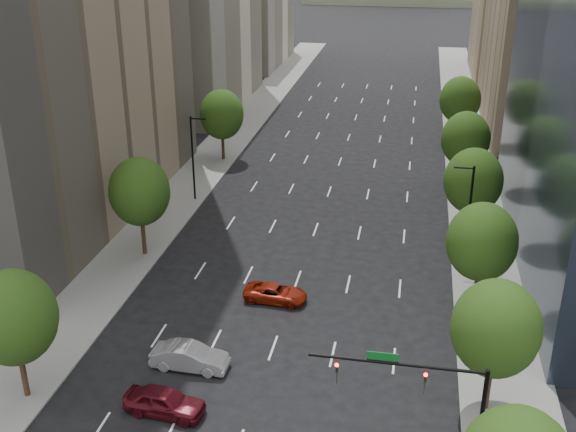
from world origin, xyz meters
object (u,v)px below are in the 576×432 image
Objects in this scene: car_maroon at (165,402)px; car_silver at (190,357)px; traffic_signal at (434,395)px; car_red_far at (275,293)px.

car_silver is (0.07, 4.67, 0.00)m from car_maroon.
traffic_signal is 1.77× the size of car_silver.
traffic_signal is 17.41m from car_silver.
car_silver is at bearing 161.19° from car_red_far.
traffic_signal reaches higher than car_maroon.
car_red_far is at bearing 125.50° from traffic_signal.
car_maroon reaches higher than car_red_far.
car_maroon is 0.96× the size of car_silver.
car_silver is at bearing 4.55° from car_maroon.
car_maroon is 14.76m from car_red_far.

